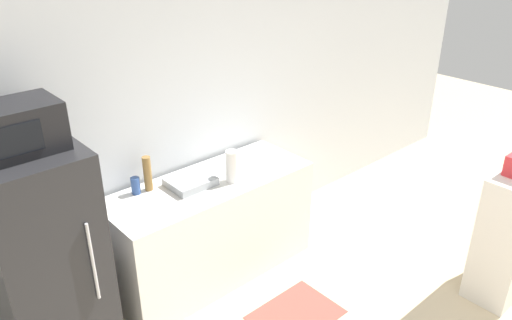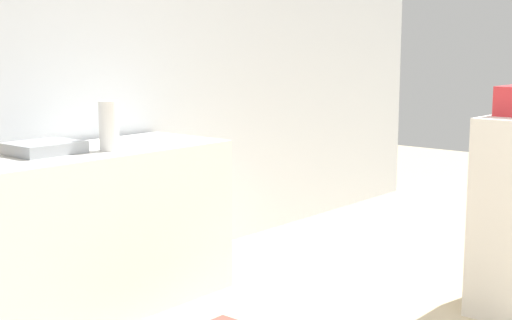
{
  "view_description": "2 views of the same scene",
  "coord_description": "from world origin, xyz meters",
  "px_view_note": "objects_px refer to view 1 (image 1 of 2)",
  "views": [
    {
      "loc": [
        -2.06,
        -0.2,
        2.75
      ],
      "look_at": [
        0.05,
        2.17,
        1.21
      ],
      "focal_mm": 35.0,
      "sensor_mm": 36.0,
      "label": 1
    },
    {
      "loc": [
        -2.19,
        -0.45,
        1.41
      ],
      "look_at": [
        0.38,
        1.74,
        0.88
      ],
      "focal_mm": 50.0,
      "sensor_mm": 36.0,
      "label": 2
    }
  ],
  "objects_px": {
    "bottle_tall": "(148,174)",
    "paper_towel_roll": "(232,166)",
    "microwave": "(15,128)",
    "bottle_short": "(136,186)",
    "refrigerator": "(46,263)"
  },
  "relations": [
    {
      "from": "bottle_tall",
      "to": "microwave",
      "type": "bearing_deg",
      "value": -165.13
    },
    {
      "from": "microwave",
      "to": "paper_towel_roll",
      "type": "distance_m",
      "value": 1.63
    },
    {
      "from": "microwave",
      "to": "paper_towel_roll",
      "type": "height_order",
      "value": "microwave"
    },
    {
      "from": "bottle_short",
      "to": "paper_towel_roll",
      "type": "xyz_separation_m",
      "value": [
        0.67,
        -0.33,
        0.06
      ]
    },
    {
      "from": "refrigerator",
      "to": "bottle_short",
      "type": "distance_m",
      "value": 0.85
    },
    {
      "from": "refrigerator",
      "to": "bottle_tall",
      "type": "height_order",
      "value": "refrigerator"
    },
    {
      "from": "refrigerator",
      "to": "bottle_short",
      "type": "height_order",
      "value": "refrigerator"
    },
    {
      "from": "refrigerator",
      "to": "microwave",
      "type": "xyz_separation_m",
      "value": [
        -0.0,
        -0.0,
        0.92
      ]
    },
    {
      "from": "bottle_short",
      "to": "paper_towel_roll",
      "type": "distance_m",
      "value": 0.75
    },
    {
      "from": "bottle_tall",
      "to": "refrigerator",
      "type": "bearing_deg",
      "value": -165.19
    },
    {
      "from": "microwave",
      "to": "refrigerator",
      "type": "bearing_deg",
      "value": 71.21
    },
    {
      "from": "bottle_tall",
      "to": "paper_towel_roll",
      "type": "distance_m",
      "value": 0.65
    },
    {
      "from": "microwave",
      "to": "bottle_tall",
      "type": "height_order",
      "value": "microwave"
    },
    {
      "from": "bottle_tall",
      "to": "bottle_short",
      "type": "xyz_separation_m",
      "value": [
        -0.1,
        0.01,
        -0.07
      ]
    },
    {
      "from": "refrigerator",
      "to": "paper_towel_roll",
      "type": "relative_size",
      "value": 6.02
    }
  ]
}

